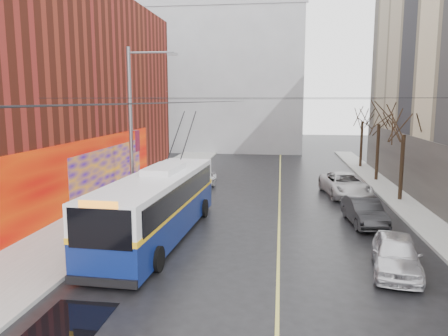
# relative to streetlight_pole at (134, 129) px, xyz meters

# --- Properties ---
(ground) EXTENTS (140.00, 140.00, 0.00)m
(ground) POSITION_rel_streetlight_pole_xyz_m (6.14, -10.00, -4.85)
(ground) COLOR black
(ground) RESTS_ON ground
(sidewalk_left) EXTENTS (4.00, 60.00, 0.15)m
(sidewalk_left) POSITION_rel_streetlight_pole_xyz_m (-1.86, 2.00, -4.77)
(sidewalk_left) COLOR gray
(sidewalk_left) RESTS_ON ground
(sidewalk_right) EXTENTS (2.00, 60.00, 0.15)m
(sidewalk_right) POSITION_rel_streetlight_pole_xyz_m (15.14, 2.00, -4.77)
(sidewalk_right) COLOR gray
(sidewalk_right) RESTS_ON ground
(lane_line) EXTENTS (0.12, 50.00, 0.01)m
(lane_line) POSITION_rel_streetlight_pole_xyz_m (7.64, 4.00, -4.84)
(lane_line) COLOR #BFB74C
(lane_line) RESTS_ON ground
(building_left) EXTENTS (12.11, 36.00, 14.00)m
(building_left) POSITION_rel_streetlight_pole_xyz_m (-9.85, 3.99, 2.14)
(building_left) COLOR #5F1F13
(building_left) RESTS_ON ground
(building_far) EXTENTS (20.50, 12.10, 18.00)m
(building_far) POSITION_rel_streetlight_pole_xyz_m (0.14, 34.99, 4.17)
(building_far) COLOR gray
(building_far) RESTS_ON ground
(streetlight_pole) EXTENTS (2.65, 0.60, 9.00)m
(streetlight_pole) POSITION_rel_streetlight_pole_xyz_m (0.00, 0.00, 0.00)
(streetlight_pole) COLOR slate
(streetlight_pole) RESTS_ON ground
(catenary_wires) EXTENTS (18.00, 60.00, 0.22)m
(catenary_wires) POSITION_rel_streetlight_pole_xyz_m (3.60, 4.77, 1.40)
(catenary_wires) COLOR black
(tree_near) EXTENTS (3.20, 3.20, 6.40)m
(tree_near) POSITION_rel_streetlight_pole_xyz_m (15.14, 6.00, 0.13)
(tree_near) COLOR black
(tree_near) RESTS_ON ground
(tree_mid) EXTENTS (3.20, 3.20, 6.68)m
(tree_mid) POSITION_rel_streetlight_pole_xyz_m (15.14, 13.00, 0.41)
(tree_mid) COLOR black
(tree_mid) RESTS_ON ground
(tree_far) EXTENTS (3.20, 3.20, 6.57)m
(tree_far) POSITION_rel_streetlight_pole_xyz_m (15.14, 20.00, 0.30)
(tree_far) COLOR black
(tree_far) RESTS_ON ground
(puddle) EXTENTS (1.98, 3.82, 0.01)m
(puddle) POSITION_rel_streetlight_pole_xyz_m (1.74, -11.58, -4.84)
(puddle) COLOR black
(puddle) RESTS_ON ground
(pigeons_flying) EXTENTS (5.15, 3.99, 2.06)m
(pigeons_flying) POSITION_rel_streetlight_pole_xyz_m (3.88, -0.25, 2.72)
(pigeons_flying) COLOR slate
(trolleybus) EXTENTS (3.25, 12.13, 5.70)m
(trolleybus) POSITION_rel_streetlight_pole_xyz_m (2.10, -3.05, -3.26)
(trolleybus) COLOR #0B1A56
(trolleybus) RESTS_ON ground
(parked_car_a) EXTENTS (2.33, 4.36, 1.41)m
(parked_car_a) POSITION_rel_streetlight_pole_xyz_m (11.94, -5.94, -4.14)
(parked_car_a) COLOR silver
(parked_car_a) RESTS_ON ground
(parked_car_b) EXTENTS (1.86, 4.28, 1.37)m
(parked_car_b) POSITION_rel_streetlight_pole_xyz_m (11.94, 0.40, -4.16)
(parked_car_b) COLOR black
(parked_car_b) RESTS_ON ground
(parked_car_c) EXTENTS (3.25, 5.76, 1.52)m
(parked_car_c) POSITION_rel_streetlight_pole_xyz_m (11.94, 7.29, -4.09)
(parked_car_c) COLOR silver
(parked_car_c) RESTS_ON ground
(following_car) EXTENTS (2.15, 4.07, 1.32)m
(following_car) POSITION_rel_streetlight_pole_xyz_m (1.98, 8.16, -4.19)
(following_car) COLOR silver
(following_car) RESTS_ON ground
(pedestrian_a) EXTENTS (0.57, 0.69, 1.62)m
(pedestrian_a) POSITION_rel_streetlight_pole_xyz_m (-0.99, 1.99, -3.88)
(pedestrian_a) COLOR black
(pedestrian_a) RESTS_ON sidewalk_left
(pedestrian_b) EXTENTS (1.01, 1.10, 1.82)m
(pedestrian_b) POSITION_rel_streetlight_pole_xyz_m (-1.13, 0.98, -3.79)
(pedestrian_b) COLOR black
(pedestrian_b) RESTS_ON sidewalk_left
(pedestrian_c) EXTENTS (1.10, 1.38, 1.87)m
(pedestrian_c) POSITION_rel_streetlight_pole_xyz_m (-0.39, -0.85, -3.76)
(pedestrian_c) COLOR black
(pedestrian_c) RESTS_ON sidewalk_left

